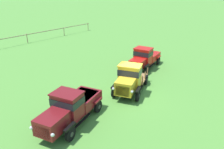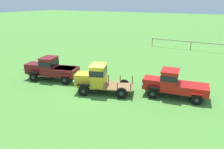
{
  "view_description": "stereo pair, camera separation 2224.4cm",
  "coord_description": "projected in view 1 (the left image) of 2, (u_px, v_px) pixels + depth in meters",
  "views": [
    {
      "loc": [
        -12.3,
        -8.22,
        7.9
      ],
      "look_at": [
        0.51,
        2.39,
        1.0
      ],
      "focal_mm": 35.0,
      "sensor_mm": 36.0,
      "label": 1
    },
    {
      "loc": [
        9.31,
        -13.41,
        7.16
      ],
      "look_at": [
        0.51,
        2.39,
        1.0
      ],
      "focal_mm": 35.0,
      "sensor_mm": 36.0,
      "label": 2
    }
  ],
  "objects": [
    {
      "name": "vintage_truck_midrow_center",
      "position": [
        144.0,
        58.0,
        21.89
      ],
      "size": [
        5.14,
        2.58,
        2.16
      ],
      "color": "black",
      "rests_on": "ground"
    },
    {
      "name": "ground_plane",
      "position": [
        132.0,
        96.0,
        16.62
      ],
      "size": [
        240.0,
        240.0,
        0.0
      ],
      "primitive_type": "plane",
      "color": "#518E38"
    },
    {
      "name": "vintage_truck_second_in_line",
      "position": [
        129.0,
        79.0,
        16.56
      ],
      "size": [
        4.98,
        3.26,
        2.36
      ],
      "color": "black",
      "rests_on": "ground"
    },
    {
      "name": "vintage_truck_foreground_near",
      "position": [
        70.0,
        107.0,
        13.03
      ],
      "size": [
        5.32,
        3.0,
        2.16
      ],
      "color": "black",
      "rests_on": "ground"
    },
    {
      "name": "paddock_fence",
      "position": [
        46.0,
        32.0,
        33.51
      ],
      "size": [
        18.47,
        0.5,
        1.34
      ],
      "color": "#997F60",
      "rests_on": "ground"
    }
  ]
}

